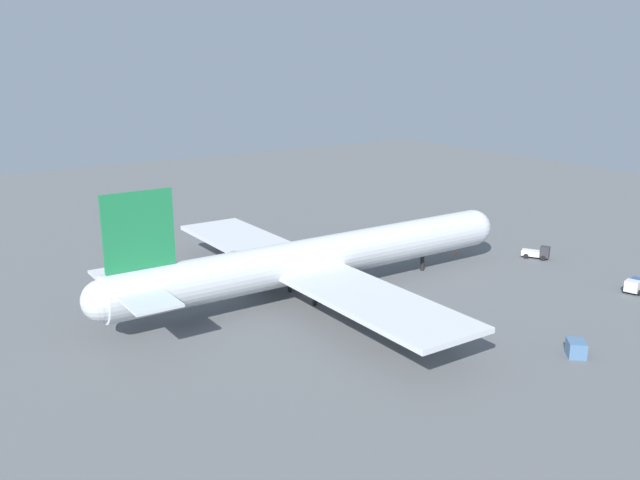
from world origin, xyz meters
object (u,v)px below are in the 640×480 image
Objects in this scene: catering_truck at (538,253)px; safety_cone_nose at (456,254)px; cargo_airplane at (318,259)px; maintenance_van at (635,285)px; cargo_container_fore at (576,348)px.

catering_truck is 7.49× the size of safety_cone_nose.
cargo_airplane reaches higher than safety_cone_nose.
catering_truck is (2.05, 20.24, -0.03)m from maintenance_van.
safety_cone_nose is at bearing 64.22° from cargo_container_fore.
cargo_airplane is 107.31× the size of safety_cone_nose.
cargo_container_fore is at bearing -68.75° from cargo_airplane.
cargo_airplane is 39.14m from cargo_container_fore.
cargo_container_fore is at bearing -135.25° from catering_truck.
catering_truck is 41.99m from cargo_container_fore.
catering_truck reaches higher than safety_cone_nose.
cargo_airplane is 44.64m from catering_truck.
cargo_container_fore is 5.08× the size of safety_cone_nose.
catering_truck is at bearing 44.75° from cargo_container_fore.
safety_cone_nose is at bearing 106.42° from maintenance_van.
safety_cone_nose is (-10.87, 9.68, -0.78)m from catering_truck.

